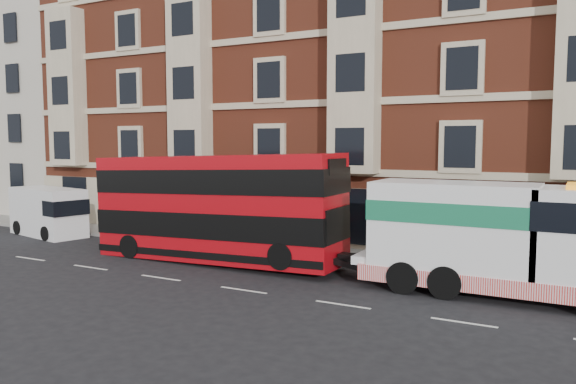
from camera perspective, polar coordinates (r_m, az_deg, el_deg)
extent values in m
plane|color=black|center=(21.33, -4.53, -9.91)|extent=(120.00, 120.00, 0.00)
cube|color=slate|center=(27.75, 3.91, -6.22)|extent=(90.00, 3.00, 0.15)
cube|color=brown|center=(34.21, 10.05, 10.88)|extent=(45.00, 12.00, 18.00)
cube|color=beige|center=(51.78, -24.75, 7.40)|extent=(16.00, 10.00, 16.00)
cube|color=#33353A|center=(52.85, -25.10, 16.53)|extent=(16.00, 8.50, 0.80)
cylinder|color=black|center=(29.31, -7.89, -1.54)|extent=(0.14, 0.14, 4.00)
cube|color=black|center=(29.14, -7.94, 2.56)|extent=(0.35, 0.15, 0.50)
cube|color=#AE0911|center=(25.91, -7.35, -1.55)|extent=(12.08, 2.70, 4.74)
cube|color=black|center=(26.00, -7.34, -3.09)|extent=(12.12, 2.76, 1.13)
cube|color=black|center=(25.80, -7.39, 1.18)|extent=(12.12, 2.76, 1.08)
cylinder|color=black|center=(27.88, -15.68, -5.33)|extent=(1.12, 0.35, 1.12)
cylinder|color=black|center=(29.65, -12.41, -4.64)|extent=(1.12, 0.35, 1.12)
cylinder|color=black|center=(22.99, -0.70, -6.53)|extent=(1.12, 0.35, 1.12)
cylinder|color=black|center=(25.11, 2.00, -5.54)|extent=(1.12, 0.35, 1.12)
cube|color=white|center=(21.62, 19.79, -7.21)|extent=(9.70, 2.48, 0.32)
cube|color=white|center=(21.58, 16.51, -3.21)|extent=(5.82, 2.70, 3.13)
cube|color=#19714C|center=(21.51, 16.54, -1.79)|extent=(5.88, 2.74, 0.75)
cube|color=red|center=(21.73, 19.19, -8.15)|extent=(8.63, 2.76, 0.59)
cylinder|color=black|center=(20.77, 15.68, -8.82)|extent=(1.19, 0.43, 1.19)
cylinder|color=black|center=(23.09, 17.01, -7.44)|extent=(1.19, 0.43, 1.19)
cylinder|color=black|center=(21.13, 11.64, -8.49)|extent=(1.19, 0.43, 1.19)
cylinder|color=black|center=(23.42, 13.35, -7.18)|extent=(1.19, 0.43, 1.19)
cube|color=white|center=(36.11, -23.20, -1.86)|extent=(5.70, 3.22, 2.80)
cylinder|color=black|center=(37.34, -25.73, -3.26)|extent=(0.86, 0.43, 0.82)
cylinder|color=black|center=(38.21, -22.94, -2.98)|extent=(0.86, 0.43, 0.82)
cylinder|color=black|center=(34.26, -23.37, -3.89)|extent=(0.86, 0.43, 0.82)
cylinder|color=black|center=(35.20, -20.39, -3.56)|extent=(0.86, 0.43, 0.82)
imported|color=black|center=(30.62, -6.17, -3.28)|extent=(0.80, 0.77, 1.84)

